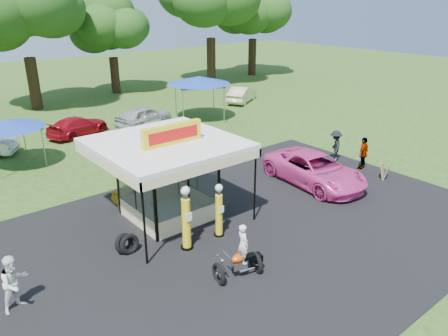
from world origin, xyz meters
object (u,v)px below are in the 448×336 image
(spectator_west, at_px, (14,283))
(gas_pump_left, at_px, (186,220))
(gas_pump_right, at_px, (219,212))
(tent_east, at_px, (199,80))
(motorcycle, at_px, (241,256))
(bg_car_e, at_px, (242,94))
(spectator_east_a, at_px, (335,146))
(a_frame_sign, at_px, (385,171))
(pink_sedan, at_px, (314,169))
(gas_station_kiosk, at_px, (168,178))
(bg_car_b, at_px, (78,126))
(spectator_east_b, at_px, (363,153))
(tent_west, at_px, (7,124))
(kiosk_car, at_px, (143,190))
(bg_car_c, at_px, (144,116))

(spectator_west, bearing_deg, gas_pump_left, -23.86)
(gas_pump_right, relative_size, tent_east, 0.47)
(gas_pump_left, bearing_deg, spectator_west, 175.39)
(motorcycle, relative_size, bg_car_e, 0.47)
(spectator_east_a, bearing_deg, motorcycle, -19.47)
(bg_car_e, bearing_deg, a_frame_sign, 130.80)
(gas_pump_right, height_order, pink_sedan, gas_pump_right)
(motorcycle, xyz_separation_m, tent_east, (10.88, 17.16, 2.18))
(gas_pump_left, height_order, spectator_east_a, gas_pump_left)
(gas_pump_left, bearing_deg, gas_station_kiosk, 71.20)
(spectator_west, distance_m, spectator_east_a, 17.68)
(spectator_west, relative_size, spectator_east_a, 0.99)
(bg_car_b, height_order, bg_car_e, bg_car_e)
(gas_pump_left, relative_size, spectator_east_b, 1.41)
(pink_sedan, relative_size, tent_west, 1.46)
(a_frame_sign, distance_m, bg_car_e, 18.92)
(gas_pump_left, height_order, pink_sedan, gas_pump_left)
(tent_west, bearing_deg, gas_pump_right, -72.67)
(spectator_east_b, relative_size, bg_car_e, 0.42)
(gas_pump_left, distance_m, spectator_east_b, 11.99)
(kiosk_car, relative_size, spectator_east_a, 1.55)
(tent_west, bearing_deg, gas_pump_left, -78.90)
(gas_pump_right, bearing_deg, gas_pump_left, 179.32)
(gas_pump_right, bearing_deg, bg_car_c, 70.43)
(spectator_west, distance_m, bg_car_b, 18.02)
(spectator_east_b, height_order, bg_car_e, spectator_east_b)
(kiosk_car, bearing_deg, a_frame_sign, -118.16)
(bg_car_e, bearing_deg, gas_pump_right, 105.98)
(pink_sedan, bearing_deg, bg_car_e, 65.20)
(tent_west, xyz_separation_m, tent_east, (13.85, 1.66, 0.54))
(spectator_east_a, xyz_separation_m, tent_west, (-14.31, 10.65, 1.51))
(gas_pump_left, relative_size, bg_car_c, 0.58)
(gas_pump_right, height_order, bg_car_e, gas_pump_right)
(gas_pump_left, xyz_separation_m, kiosk_car, (0.88, 4.79, -0.74))
(gas_pump_right, xyz_separation_m, kiosk_car, (-0.63, 4.81, -0.58))
(gas_pump_right, xyz_separation_m, motorcycle, (-1.08, -2.52, -0.28))
(gas_pump_right, distance_m, bg_car_e, 23.46)
(gas_pump_right, distance_m, tent_east, 17.73)
(spectator_east_b, bearing_deg, bg_car_c, -84.35)
(a_frame_sign, height_order, spectator_east_b, spectator_east_b)
(gas_pump_left, bearing_deg, tent_west, 101.10)
(bg_car_e, bearing_deg, spectator_west, 94.65)
(motorcycle, distance_m, spectator_west, 6.93)
(gas_pump_right, bearing_deg, spectator_east_b, 3.59)
(gas_pump_left, xyz_separation_m, tent_east, (11.31, 14.63, 1.74))
(gas_station_kiosk, bearing_deg, a_frame_sign, -18.23)
(a_frame_sign, height_order, spectator_east_a, spectator_east_a)
(gas_pump_left, distance_m, a_frame_sign, 11.66)
(spectator_east_a, relative_size, bg_car_c, 0.42)
(gas_pump_left, distance_m, pink_sedan, 8.43)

